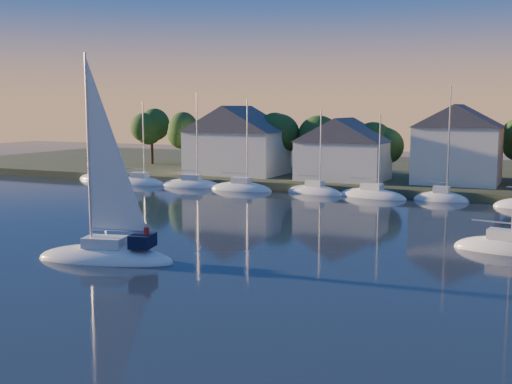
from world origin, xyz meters
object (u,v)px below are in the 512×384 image
Objects in this scene: hero_sailboat at (107,252)px; drifting_sailboat_right at (501,250)px; clubhouse_west at (237,139)px; clubhouse_centre at (344,148)px; clubhouse_east at (458,143)px.

hero_sailboat is 1.37× the size of drifting_sailboat_right.
clubhouse_centre is at bearing -3.58° from clubhouse_west.
clubhouse_west is at bearing -178.09° from clubhouse_east.
clubhouse_east is at bearing 1.91° from clubhouse_west.
clubhouse_west is 49.10m from hero_sailboat.
drifting_sailboat_right reaches higher than clubhouse_centre.
clubhouse_east is 0.96× the size of drifting_sailboat_right.
clubhouse_east is 34.90m from drifting_sailboat_right.
drifting_sailboat_right is at bearing -76.80° from clubhouse_east.
clubhouse_centre is 1.05× the size of drifting_sailboat_right.
clubhouse_centre is (16.00, -1.00, -0.80)m from clubhouse_west.
clubhouse_east reaches higher than drifting_sailboat_right.
clubhouse_centre is 38.66m from drifting_sailboat_right.
clubhouse_east is (14.00, 2.00, 0.87)m from clubhouse_centre.
clubhouse_west is 50.23m from drifting_sailboat_right.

